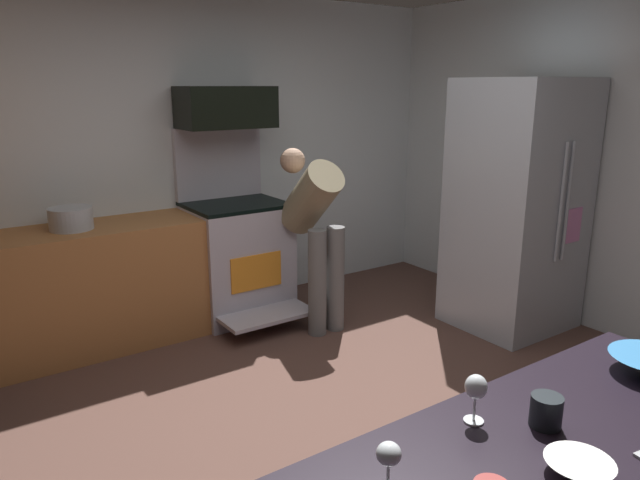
{
  "coord_description": "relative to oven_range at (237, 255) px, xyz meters",
  "views": [
    {
      "loc": [
        -1.74,
        -2.25,
        1.87
      ],
      "look_at": [
        0.01,
        0.3,
        1.05
      ],
      "focal_mm": 32.86,
      "sensor_mm": 36.0,
      "label": 1
    }
  ],
  "objects": [
    {
      "name": "microwave",
      "position": [
        -0.0,
        0.09,
        1.19
      ],
      "size": [
        0.74,
        0.38,
        0.32
      ],
      "primitive_type": "cube",
      "color": "black",
      "rests_on": "oven_range"
    },
    {
      "name": "stock_pot",
      "position": [
        -1.25,
        0.01,
        0.47
      ],
      "size": [
        0.29,
        0.29,
        0.15
      ],
      "primitive_type": "cylinder",
      "color": "#B0B6BE",
      "rests_on": "lower_cabinet_run"
    },
    {
      "name": "refrigerator",
      "position": [
        1.71,
        -1.42,
        0.45
      ],
      "size": [
        0.85,
        0.8,
        1.92
      ],
      "color": "#B0B8C3",
      "rests_on": "ground"
    },
    {
      "name": "wall_back",
      "position": [
        -0.32,
        0.37,
        0.79
      ],
      "size": [
        5.2,
        0.12,
        2.6
      ],
      "primitive_type": "cube",
      "color": "silver",
      "rests_on": "ground"
    },
    {
      "name": "person_cook",
      "position": [
        0.39,
        -0.57,
        0.32
      ],
      "size": [
        0.31,
        0.67,
        1.39
      ],
      "color": "slate",
      "rests_on": "ground"
    },
    {
      "name": "mixing_bowl_small",
      "position": [
        -0.78,
        -3.52,
        0.41
      ],
      "size": [
        0.18,
        0.18,
        0.04
      ],
      "primitive_type": "cone",
      "rotation": [
        3.14,
        0.0,
        0.0
      ],
      "color": "white",
      "rests_on": "counter_island"
    },
    {
      "name": "ground_plane",
      "position": [
        -0.32,
        -1.97,
        -0.52
      ],
      "size": [
        5.2,
        4.8,
        0.02
      ],
      "primitive_type": "cube",
      "color": "brown"
    },
    {
      "name": "wine_glass_mid",
      "position": [
        -0.81,
        -3.2,
        0.5
      ],
      "size": [
        0.07,
        0.07,
        0.15
      ],
      "color": "silver",
      "rests_on": "counter_island"
    },
    {
      "name": "wine_glass_near",
      "position": [
        -1.23,
        -3.29,
        0.49
      ],
      "size": [
        0.06,
        0.06,
        0.14
      ],
      "color": "silver",
      "rests_on": "counter_island"
    },
    {
      "name": "lower_cabinet_run",
      "position": [
        -1.22,
        0.01,
        -0.06
      ],
      "size": [
        2.4,
        0.6,
        0.9
      ],
      "primitive_type": "cube",
      "color": "#A96A38",
      "rests_on": "ground"
    },
    {
      "name": "oven_range",
      "position": [
        0.0,
        0.0,
        0.0
      ],
      "size": [
        0.76,
        0.97,
        1.54
      ],
      "color": "#BAB4C2",
      "rests_on": "ground"
    },
    {
      "name": "wall_right",
      "position": [
        2.22,
        -1.97,
        0.79
      ],
      "size": [
        0.12,
        4.8,
        2.6
      ],
      "primitive_type": "cube",
      "color": "silver",
      "rests_on": "ground"
    },
    {
      "name": "mug_coffee",
      "position": [
        -0.65,
        -3.33,
        0.44
      ],
      "size": [
        0.09,
        0.09,
        0.1
      ],
      "primitive_type": "cylinder",
      "color": "black",
      "rests_on": "counter_island"
    }
  ]
}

